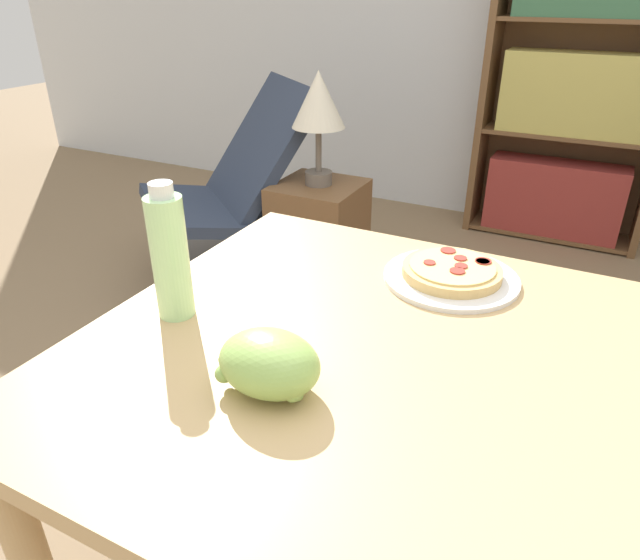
{
  "coord_description": "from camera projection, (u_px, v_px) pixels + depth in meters",
  "views": [
    {
      "loc": [
        0.22,
        -0.74,
        1.26
      ],
      "look_at": [
        -0.19,
        0.07,
        0.78
      ],
      "focal_mm": 32.0,
      "sensor_mm": 36.0,
      "label": 1
    }
  ],
  "objects": [
    {
      "name": "dining_table",
      "position": [
        437.0,
        415.0,
        0.93
      ],
      "size": [
        1.19,
        0.92,
        0.72
      ],
      "color": "tan",
      "rests_on": "ground_plane"
    },
    {
      "name": "pizza_on_plate",
      "position": [
        451.0,
        274.0,
        1.14
      ],
      "size": [
        0.27,
        0.27,
        0.04
      ],
      "color": "white",
      "rests_on": "dining_table"
    },
    {
      "name": "grape_bunch",
      "position": [
        269.0,
        364.0,
        0.82
      ],
      "size": [
        0.16,
        0.12,
        0.09
      ],
      "color": "#93BC5B",
      "rests_on": "dining_table"
    },
    {
      "name": "drink_bottle",
      "position": [
        170.0,
        256.0,
        0.98
      ],
      "size": [
        0.06,
        0.06,
        0.25
      ],
      "color": "#B7EAA3",
      "rests_on": "dining_table"
    },
    {
      "name": "lounge_chair_near",
      "position": [
        229.0,
        220.0,
        2.62
      ],
      "size": [
        0.89,
        0.96,
        0.88
      ],
      "rotation": [
        0.0,
        0.0,
        -0.7
      ],
      "color": "slate",
      "rests_on": "ground_plane"
    },
    {
      "name": "bookshelf",
      "position": [
        576.0,
        89.0,
        2.82
      ],
      "size": [
        0.89,
        0.27,
        1.66
      ],
      "color": "brown",
      "rests_on": "ground_plane"
    },
    {
      "name": "side_table",
      "position": [
        319.0,
        242.0,
        2.45
      ],
      "size": [
        0.34,
        0.34,
        0.52
      ],
      "color": "brown",
      "rests_on": "ground_plane"
    },
    {
      "name": "table_lamp",
      "position": [
        318.0,
        105.0,
        2.18
      ],
      "size": [
        0.21,
        0.21,
        0.44
      ],
      "color": "#665B51",
      "rests_on": "side_table"
    }
  ]
}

